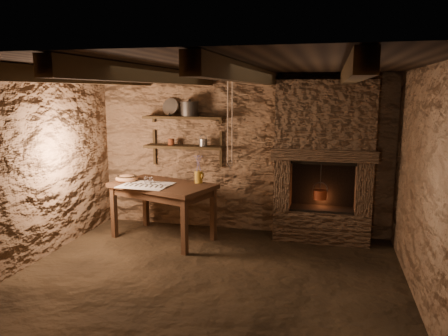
% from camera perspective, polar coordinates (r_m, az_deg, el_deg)
% --- Properties ---
extents(floor, '(4.50, 4.50, 0.00)m').
position_cam_1_polar(floor, '(5.16, -2.52, -14.55)').
color(floor, black).
rests_on(floor, ground).
extents(back_wall, '(4.50, 0.04, 2.40)m').
position_cam_1_polar(back_wall, '(6.71, 2.17, 1.90)').
color(back_wall, brown).
rests_on(back_wall, floor).
extents(front_wall, '(4.50, 0.04, 2.40)m').
position_cam_1_polar(front_wall, '(2.99, -13.58, -8.71)').
color(front_wall, brown).
rests_on(front_wall, floor).
extents(left_wall, '(0.04, 4.00, 2.40)m').
position_cam_1_polar(left_wall, '(5.83, -24.38, -0.22)').
color(left_wall, brown).
rests_on(left_wall, floor).
extents(right_wall, '(0.04, 4.00, 2.40)m').
position_cam_1_polar(right_wall, '(4.70, 24.79, -2.53)').
color(right_wall, brown).
rests_on(right_wall, floor).
extents(ceiling, '(4.50, 4.00, 0.04)m').
position_cam_1_polar(ceiling, '(4.70, -2.74, 13.11)').
color(ceiling, black).
rests_on(ceiling, back_wall).
extents(beam_far_left, '(0.14, 3.95, 0.16)m').
position_cam_1_polar(beam_far_left, '(5.32, -18.75, 11.27)').
color(beam_far_left, black).
rests_on(beam_far_left, ceiling).
extents(beam_mid_left, '(0.14, 3.95, 0.16)m').
position_cam_1_polar(beam_mid_left, '(4.86, -8.52, 11.85)').
color(beam_mid_left, black).
rests_on(beam_mid_left, ceiling).
extents(beam_mid_right, '(0.14, 3.95, 0.16)m').
position_cam_1_polar(beam_mid_right, '(4.58, 3.41, 12.06)').
color(beam_mid_right, black).
rests_on(beam_mid_right, ceiling).
extents(beam_far_right, '(0.14, 3.95, 0.16)m').
position_cam_1_polar(beam_far_right, '(4.51, 16.27, 11.72)').
color(beam_far_right, black).
rests_on(beam_far_right, ceiling).
extents(shelf_lower, '(1.25, 0.30, 0.04)m').
position_cam_1_polar(shelf_lower, '(6.76, -5.18, 2.79)').
color(shelf_lower, black).
rests_on(shelf_lower, back_wall).
extents(shelf_upper, '(1.25, 0.30, 0.04)m').
position_cam_1_polar(shelf_upper, '(6.72, -5.24, 6.60)').
color(shelf_upper, black).
rests_on(shelf_upper, back_wall).
extents(hearth, '(1.43, 0.51, 2.30)m').
position_cam_1_polar(hearth, '(6.34, 12.89, 1.43)').
color(hearth, '#3C2A1E').
rests_on(hearth, floor).
extents(work_table, '(1.64, 1.25, 0.83)m').
position_cam_1_polar(work_table, '(6.45, -7.96, -5.36)').
color(work_table, black).
rests_on(work_table, floor).
extents(linen_cloth, '(0.72, 0.60, 0.01)m').
position_cam_1_polar(linen_cloth, '(6.29, -10.16, -2.21)').
color(linen_cloth, beige).
rests_on(linen_cloth, work_table).
extents(pewter_cutlery_row, '(0.59, 0.26, 0.01)m').
position_cam_1_polar(pewter_cutlery_row, '(6.26, -10.25, -2.16)').
color(pewter_cutlery_row, gray).
rests_on(pewter_cutlery_row, linen_cloth).
extents(drinking_glasses, '(0.22, 0.07, 0.09)m').
position_cam_1_polar(drinking_glasses, '(6.39, -9.51, -1.55)').
color(drinking_glasses, silver).
rests_on(drinking_glasses, linen_cloth).
extents(stoneware_jug, '(0.13, 0.12, 0.41)m').
position_cam_1_polar(stoneware_jug, '(6.33, -3.33, -0.40)').
color(stoneware_jug, olive).
rests_on(stoneware_jug, work_table).
extents(wooden_bowl, '(0.39, 0.39, 0.12)m').
position_cam_1_polar(wooden_bowl, '(6.63, -12.57, -1.35)').
color(wooden_bowl, '#A36E47').
rests_on(wooden_bowl, work_table).
extents(iron_stockpot, '(0.35, 0.35, 0.20)m').
position_cam_1_polar(iron_stockpot, '(6.68, -4.52, 7.63)').
color(iron_stockpot, '#2E2C29').
rests_on(iron_stockpot, shelf_upper).
extents(tin_pan, '(0.29, 0.17, 0.27)m').
position_cam_1_polar(tin_pan, '(6.89, -6.98, 7.94)').
color(tin_pan, gray).
rests_on(tin_pan, shelf_upper).
extents(small_kettle, '(0.19, 0.16, 0.17)m').
position_cam_1_polar(small_kettle, '(6.66, -2.73, 3.35)').
color(small_kettle, gray).
rests_on(small_kettle, shelf_lower).
extents(rusty_tin, '(0.11, 0.11, 0.10)m').
position_cam_1_polar(rusty_tin, '(6.82, -6.90, 3.39)').
color(rusty_tin, '#5F2713').
rests_on(rusty_tin, shelf_lower).
extents(red_pot, '(0.21, 0.19, 0.54)m').
position_cam_1_polar(red_pot, '(6.39, 12.44, -3.33)').
color(red_pot, maroon).
rests_on(red_pot, hearth).
extents(hanging_ropes, '(0.08, 0.08, 1.20)m').
position_cam_1_polar(hanging_ropes, '(5.71, 0.79, 6.54)').
color(hanging_ropes, '#C6A98C').
rests_on(hanging_ropes, ceiling).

